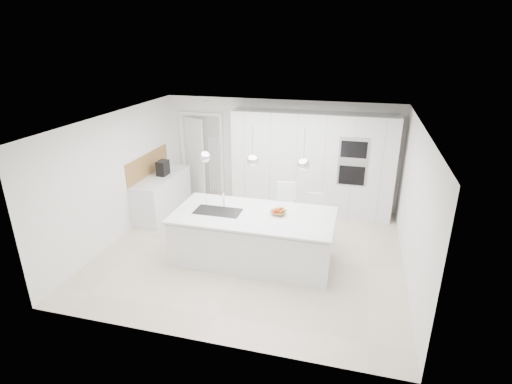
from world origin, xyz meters
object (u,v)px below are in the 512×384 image
(bar_stool_right, at_px, (314,219))
(bar_stool_left, at_px, (284,213))
(fruit_bowl, at_px, (278,213))
(espresso_machine, at_px, (163,168))
(island_base, at_px, (253,239))

(bar_stool_right, bearing_deg, bar_stool_left, -172.95)
(fruit_bowl, bearing_deg, bar_stool_left, 92.35)
(espresso_machine, bearing_deg, fruit_bowl, -25.54)
(fruit_bowl, height_order, espresso_machine, espresso_machine)
(island_base, distance_m, bar_stool_right, 1.39)
(fruit_bowl, relative_size, espresso_machine, 0.83)
(espresso_machine, distance_m, bar_stool_right, 3.59)
(island_base, bearing_deg, bar_stool_left, 66.59)
(espresso_machine, xyz_separation_m, bar_stool_right, (3.50, -0.59, -0.57))
(island_base, relative_size, espresso_machine, 8.48)
(fruit_bowl, height_order, bar_stool_left, bar_stool_left)
(island_base, xyz_separation_m, espresso_machine, (-2.53, 1.59, 0.64))
(espresso_machine, bearing_deg, island_base, -31.71)
(island_base, height_order, bar_stool_right, bar_stool_right)
(island_base, distance_m, espresso_machine, 3.06)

